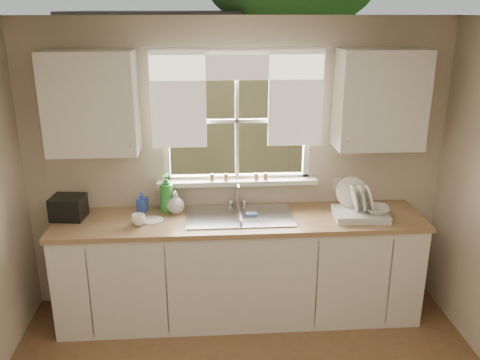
{
  "coord_description": "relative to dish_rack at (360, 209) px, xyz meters",
  "views": [
    {
      "loc": [
        -0.26,
        -2.17,
        2.55
      ],
      "look_at": [
        0.0,
        1.65,
        1.25
      ],
      "focal_mm": 38.0,
      "sensor_mm": 36.0,
      "label": 1
    }
  ],
  "objects": [
    {
      "name": "room_walls",
      "position": [
        -0.99,
        -1.7,
        0.26
      ],
      "size": [
        3.62,
        4.02,
        2.5
      ],
      "color": "beige",
      "rests_on": "ground"
    },
    {
      "name": "ceiling",
      "position": [
        -0.99,
        -1.63,
        1.52
      ],
      "size": [
        3.6,
        4.0,
        0.02
      ],
      "primitive_type": "cube",
      "color": "silver",
      "rests_on": "room_walls"
    },
    {
      "name": "window",
      "position": [
        -0.99,
        0.37,
        0.51
      ],
      "size": [
        1.38,
        0.16,
        1.06
      ],
      "color": "white",
      "rests_on": "room_walls"
    },
    {
      "name": "curtains",
      "position": [
        -0.99,
        0.32,
        0.96
      ],
      "size": [
        1.5,
        0.03,
        0.81
      ],
      "color": "white",
      "rests_on": "room_walls"
    },
    {
      "name": "base_cabinets",
      "position": [
        -0.99,
        0.05,
        -0.54
      ],
      "size": [
        3.0,
        0.62,
        0.87
      ],
      "primitive_type": "cube",
      "color": "silver",
      "rests_on": "ground"
    },
    {
      "name": "countertop",
      "position": [
        -0.99,
        0.05,
        -0.09
      ],
      "size": [
        3.04,
        0.65,
        0.04
      ],
      "primitive_type": "cube",
      "color": "#9D784E",
      "rests_on": "base_cabinets"
    },
    {
      "name": "upper_cabinet_left",
      "position": [
        -2.14,
        0.19,
        0.87
      ],
      "size": [
        0.7,
        0.33,
        0.8
      ],
      "primitive_type": "cube",
      "color": "silver",
      "rests_on": "room_walls"
    },
    {
      "name": "upper_cabinet_right",
      "position": [
        0.16,
        0.19,
        0.87
      ],
      "size": [
        0.7,
        0.33,
        0.8
      ],
      "primitive_type": "cube",
      "color": "silver",
      "rests_on": "room_walls"
    },
    {
      "name": "wall_outlet",
      "position": [
        -0.11,
        0.35,
        0.1
      ],
      "size": [
        0.08,
        0.01,
        0.12
      ],
      "primitive_type": "cube",
      "color": "beige",
      "rests_on": "room_walls"
    },
    {
      "name": "sill_jars",
      "position": [
        -0.97,
        0.31,
        0.2
      ],
      "size": [
        0.5,
        0.04,
        0.06
      ],
      "color": "brown",
      "rests_on": "window"
    },
    {
      "name": "sink",
      "position": [
        -0.99,
        0.08,
        -0.14
      ],
      "size": [
        0.88,
        0.52,
        0.4
      ],
      "color": "#B7B7BC",
      "rests_on": "countertop"
    },
    {
      "name": "dish_rack",
      "position": [
        0.0,
        0.0,
        0.0
      ],
      "size": [
        0.45,
        0.36,
        0.31
      ],
      "color": "silver",
      "rests_on": "countertop"
    },
    {
      "name": "bowl",
      "position": [
        0.12,
        -0.05,
        0.02
      ],
      "size": [
        0.23,
        0.23,
        0.05
      ],
      "primitive_type": "imported",
      "rotation": [
        0.0,
        0.0,
        -0.14
      ],
      "color": "silver",
      "rests_on": "dish_rack"
    },
    {
      "name": "soap_bottle_a",
      "position": [
        -1.59,
        0.24,
        0.1
      ],
      "size": [
        0.16,
        0.16,
        0.33
      ],
      "primitive_type": "imported",
      "rotation": [
        0.0,
        0.0,
        -0.28
      ],
      "color": "green",
      "rests_on": "countertop"
    },
    {
      "name": "soap_bottle_b",
      "position": [
        -1.8,
        0.24,
        0.02
      ],
      "size": [
        0.1,
        0.1,
        0.18
      ],
      "primitive_type": "imported",
      "rotation": [
        0.0,
        0.0,
        -0.23
      ],
      "color": "#314DB9",
      "rests_on": "countertop"
    },
    {
      "name": "soap_bottle_c",
      "position": [
        -1.52,
        0.2,
        0.03
      ],
      "size": [
        0.17,
        0.17,
        0.19
      ],
      "primitive_type": "imported",
      "rotation": [
        0.0,
        0.0,
        -0.13
      ],
      "color": "beige",
      "rests_on": "countertop"
    },
    {
      "name": "saucer",
      "position": [
        -1.7,
        0.04,
        -0.06
      ],
      "size": [
        0.18,
        0.18,
        0.01
      ],
      "primitive_type": "cylinder",
      "color": "silver",
      "rests_on": "countertop"
    },
    {
      "name": "cup",
      "position": [
        -1.8,
        -0.04,
        -0.02
      ],
      "size": [
        0.12,
        0.12,
        0.09
      ],
      "primitive_type": "imported",
      "rotation": [
        0.0,
        0.0,
        -0.09
      ],
      "color": "white",
      "rests_on": "countertop"
    },
    {
      "name": "black_appliance",
      "position": [
        -2.39,
        0.14,
        0.03
      ],
      "size": [
        0.28,
        0.25,
        0.19
      ],
      "primitive_type": "cube",
      "rotation": [
        0.0,
        0.0,
        -0.12
      ],
      "color": "black",
      "rests_on": "countertop"
    }
  ]
}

